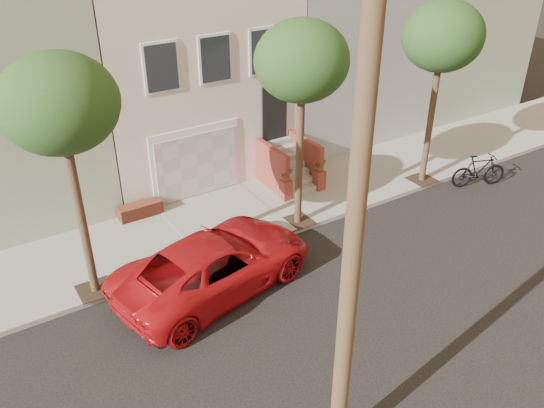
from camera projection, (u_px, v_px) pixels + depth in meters
ground at (351, 303)px, 14.47m from camera, size 90.00×90.00×0.00m
sidewalk at (248, 212)px, 18.36m from camera, size 40.00×3.70×0.15m
house_row at (168, 64)px, 20.89m from camera, size 33.10×11.70×7.00m
tree_left at (59, 105)px, 12.18m from camera, size 2.70×2.57×6.30m
tree_mid at (302, 62)px, 15.20m from camera, size 2.70×2.57×6.30m
tree_right at (443, 37)px, 17.75m from camera, size 2.70×2.57×6.30m
pickup_truck at (215, 264)px, 14.66m from camera, size 6.02×3.71×1.56m
motorcycle at (479, 171)px, 19.87m from camera, size 2.11×1.28×1.23m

